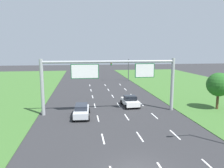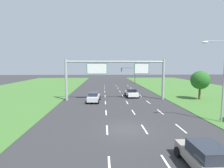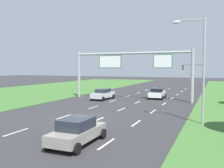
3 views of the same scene
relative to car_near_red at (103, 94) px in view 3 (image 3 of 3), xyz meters
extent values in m
plane|color=#2D2D30|center=(3.68, -12.89, -0.79)|extent=(200.00, 200.00, 0.00)
cube|color=white|center=(1.93, -18.89, -0.79)|extent=(0.14, 2.40, 0.01)
cube|color=white|center=(1.93, -12.89, -0.79)|extent=(0.14, 2.40, 0.01)
cube|color=white|center=(1.93, -6.89, -0.79)|extent=(0.14, 2.40, 0.01)
cube|color=white|center=(1.93, -0.89, -0.79)|extent=(0.14, 2.40, 0.01)
cube|color=white|center=(1.93, 5.11, -0.79)|extent=(0.14, 2.40, 0.01)
cube|color=white|center=(1.93, 11.11, -0.79)|extent=(0.14, 2.40, 0.01)
cube|color=white|center=(1.93, 17.11, -0.79)|extent=(0.14, 2.40, 0.01)
cube|color=white|center=(1.93, 23.11, -0.79)|extent=(0.14, 2.40, 0.01)
cube|color=white|center=(5.43, -18.89, -0.79)|extent=(0.14, 2.40, 0.01)
cube|color=white|center=(5.43, -12.89, -0.79)|extent=(0.14, 2.40, 0.01)
cube|color=white|center=(5.43, -6.89, -0.79)|extent=(0.14, 2.40, 0.01)
cube|color=white|center=(5.43, -0.89, -0.79)|extent=(0.14, 2.40, 0.01)
cube|color=white|center=(5.43, 5.11, -0.79)|extent=(0.14, 2.40, 0.01)
cube|color=white|center=(5.43, 11.11, -0.79)|extent=(0.14, 2.40, 0.01)
cube|color=white|center=(5.43, 17.11, -0.79)|extent=(0.14, 2.40, 0.01)
cube|color=white|center=(5.43, 23.11, -0.79)|extent=(0.14, 2.40, 0.01)
cube|color=white|center=(8.93, -18.89, -0.79)|extent=(0.14, 2.40, 0.01)
cube|color=white|center=(8.93, -12.89, -0.79)|extent=(0.14, 2.40, 0.01)
cube|color=white|center=(8.93, -6.89, -0.79)|extent=(0.14, 2.40, 0.01)
cube|color=white|center=(8.93, -0.89, -0.79)|extent=(0.14, 2.40, 0.01)
cube|color=white|center=(8.93, 5.11, -0.79)|extent=(0.14, 2.40, 0.01)
cube|color=white|center=(8.93, 11.11, -0.79)|extent=(0.14, 2.40, 0.01)
cube|color=white|center=(8.93, 17.11, -0.79)|extent=(0.14, 2.40, 0.01)
cube|color=white|center=(8.93, 23.11, -0.79)|extent=(0.14, 2.40, 0.01)
cube|color=silver|center=(0.00, -0.01, -0.13)|extent=(1.95, 4.46, 0.68)
cube|color=#232833|center=(0.00, 0.03, 0.48)|extent=(1.56, 2.33, 0.54)
cylinder|color=black|center=(-0.80, 1.67, -0.47)|extent=(0.25, 0.65, 0.64)
cylinder|color=black|center=(0.97, 1.58, -0.47)|extent=(0.25, 0.65, 0.64)
cylinder|color=black|center=(-0.97, -1.60, -0.47)|extent=(0.25, 0.65, 0.64)
cylinder|color=black|center=(0.80, -1.69, -0.47)|extent=(0.25, 0.65, 0.64)
cube|color=white|center=(6.94, 4.02, -0.14)|extent=(2.05, 3.97, 0.67)
cube|color=#232833|center=(6.94, 3.98, 0.47)|extent=(1.68, 1.64, 0.55)
cylinder|color=black|center=(5.92, 5.38, -0.47)|extent=(0.24, 0.65, 0.64)
cylinder|color=black|center=(7.87, 5.45, -0.47)|extent=(0.24, 0.65, 0.64)
cylinder|color=black|center=(6.02, 2.58, -0.47)|extent=(0.24, 0.65, 0.64)
cylinder|color=black|center=(7.97, 2.65, -0.47)|extent=(0.24, 0.65, 0.64)
cube|color=gray|center=(7.34, -19.57, -0.16)|extent=(1.83, 4.35, 0.62)
cube|color=#232833|center=(7.34, -19.69, 0.47)|extent=(1.60, 2.11, 0.64)
cylinder|color=black|center=(6.42, -17.94, -0.47)|extent=(0.22, 0.64, 0.64)
cylinder|color=black|center=(8.27, -17.95, -0.47)|extent=(0.22, 0.64, 0.64)
cylinder|color=black|center=(6.40, -21.19, -0.47)|extent=(0.22, 0.64, 0.64)
cylinder|color=black|center=(8.26, -21.20, -0.47)|extent=(0.22, 0.64, 0.64)
cylinder|color=#9EA0A5|center=(-4.72, 1.40, 2.71)|extent=(0.44, 0.44, 7.00)
cylinder|color=#9EA0A5|center=(12.08, 1.40, 2.71)|extent=(0.44, 0.44, 7.00)
cylinder|color=#9EA0A5|center=(3.68, 1.40, 5.81)|extent=(16.80, 0.32, 0.32)
cube|color=#0C5B28|center=(0.53, 1.40, 4.63)|extent=(3.46, 0.12, 1.83)
cube|color=white|center=(0.53, 1.34, 4.63)|extent=(3.30, 0.01, 1.67)
cube|color=#0C5B28|center=(8.23, 1.40, 4.63)|extent=(2.56, 0.12, 1.83)
cube|color=white|center=(8.23, 1.34, 4.63)|extent=(2.40, 0.01, 1.67)
cylinder|color=#47494F|center=(12.13, 28.80, 2.01)|extent=(0.20, 0.20, 5.60)
cylinder|color=#47494F|center=(9.88, 28.80, 4.46)|extent=(4.50, 0.14, 0.14)
cube|color=black|center=(7.63, 28.80, 3.81)|extent=(0.32, 0.36, 1.10)
sphere|color=red|center=(7.63, 28.60, 4.18)|extent=(0.22, 0.22, 0.22)
sphere|color=orange|center=(7.63, 28.60, 3.81)|extent=(0.22, 0.22, 0.22)
sphere|color=green|center=(7.63, 28.60, 3.44)|extent=(0.22, 0.22, 0.22)
cylinder|color=#9EA0A5|center=(13.99, -11.29, 3.46)|extent=(0.18, 0.18, 8.50)
cylinder|color=#9EA0A5|center=(12.89, -11.29, 7.56)|extent=(2.20, 0.10, 0.10)
ellipsoid|color=silver|center=(11.79, -11.29, 7.46)|extent=(0.64, 0.32, 0.24)
camera|label=1|loc=(0.07, -25.89, 7.43)|focal=35.00mm
camera|label=2|loc=(1.60, -28.57, 5.12)|focal=28.00mm
camera|label=3|loc=(14.88, -32.30, 3.77)|focal=40.00mm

